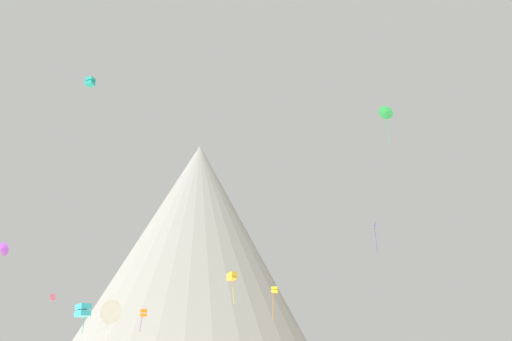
# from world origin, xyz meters

# --- Properties ---
(rock_massif) EXTENTS (81.95, 81.95, 53.44)m
(rock_massif) POSITION_xyz_m (-7.19, 93.52, 25.87)
(rock_massif) COLOR gray
(rock_massif) RESTS_ON ground_plane
(kite_violet_low) EXTENTS (1.55, 1.33, 3.87)m
(kite_violet_low) POSITION_xyz_m (-26.95, 24.63, 13.39)
(kite_violet_low) COLOR purple
(kite_white_low) EXTENTS (2.14, 1.95, 6.61)m
(kite_white_low) POSITION_xyz_m (-14.87, 20.65, 6.98)
(kite_white_low) COLOR white
(kite_rainbow_low) EXTENTS (0.87, 0.57, 1.03)m
(kite_rainbow_low) POSITION_xyz_m (-27.09, 46.13, 10.47)
(kite_rainbow_low) COLOR #E5668C
(kite_cyan_low) EXTENTS (1.96, 1.96, 3.31)m
(kite_cyan_low) POSITION_xyz_m (-19.91, 32.72, 7.88)
(kite_cyan_low) COLOR #33BCDB
(kite_yellow_low) EXTENTS (1.12, 1.13, 4.88)m
(kite_yellow_low) POSITION_xyz_m (4.96, 48.37, 11.96)
(kite_yellow_low) COLOR yellow
(kite_green_high) EXTENTS (2.36, 0.36, 6.07)m
(kite_green_high) POSITION_xyz_m (21.55, 39.24, 38.50)
(kite_green_high) COLOR green
(kite_indigo_mid) EXTENTS (1.24, 2.01, 5.72)m
(kite_indigo_mid) POSITION_xyz_m (24.44, 56.33, 24.25)
(kite_indigo_mid) COLOR #5138B2
(kite_gold_low) EXTENTS (1.41, 1.43, 3.96)m
(kite_gold_low) POSITION_xyz_m (-2.51, 34.36, 12.19)
(kite_gold_low) COLOR gold
(kite_orange_low) EXTENTS (1.04, 1.05, 2.99)m
(kite_orange_low) POSITION_xyz_m (-14.11, 44.00, 8.26)
(kite_orange_low) COLOR orange
(kite_teal_high) EXTENTS (1.52, 1.48, 1.29)m
(kite_teal_high) POSITION_xyz_m (-23.96, 39.87, 41.51)
(kite_teal_high) COLOR teal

